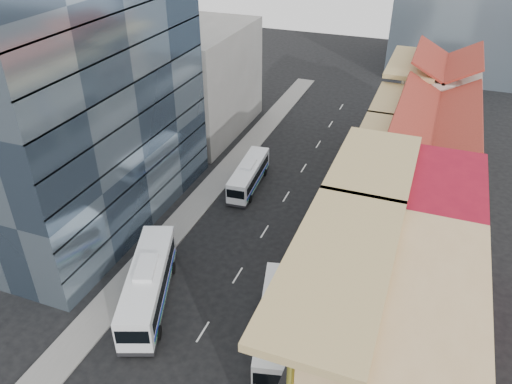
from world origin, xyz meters
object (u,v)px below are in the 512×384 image
at_px(office_tower, 76,75).
at_px(bus_left_near, 148,284).
at_px(shophouse_tan, 392,362).
at_px(bus_left_far, 249,175).
at_px(bus_right, 276,323).

height_order(office_tower, bus_left_near, office_tower).
bearing_deg(bus_left_near, office_tower, 119.67).
bearing_deg(shophouse_tan, bus_left_far, 127.23).
height_order(shophouse_tan, office_tower, office_tower).
relative_size(office_tower, bus_right, 2.82).
bearing_deg(bus_left_near, bus_left_far, 66.88).
bearing_deg(shophouse_tan, bus_right, 153.03).
bearing_deg(bus_left_far, office_tower, -143.99).
distance_m(shophouse_tan, bus_right, 10.46).
bearing_deg(office_tower, bus_left_far, 40.49).
xyz_separation_m(office_tower, bus_right, (22.50, -9.67, -13.30)).
xyz_separation_m(shophouse_tan, bus_left_far, (-18.65, 24.55, -4.45)).
distance_m(bus_left_far, bus_right, 22.62).
distance_m(office_tower, bus_left_near, 19.85).
height_order(bus_left_near, bus_left_far, bus_left_near).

